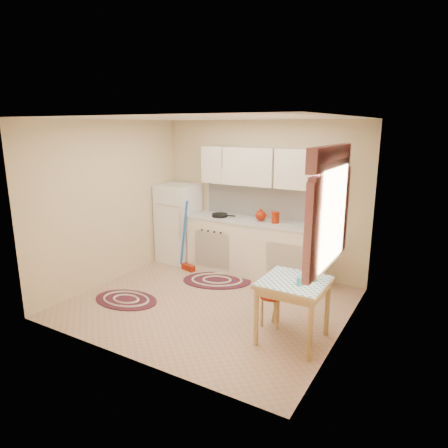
{
  "coord_description": "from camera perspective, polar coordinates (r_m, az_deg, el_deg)",
  "views": [
    {
      "loc": [
        2.77,
        -4.35,
        2.4
      ],
      "look_at": [
        0.08,
        0.25,
        1.09
      ],
      "focal_mm": 32.0,
      "sensor_mm": 36.0,
      "label": 1
    }
  ],
  "objects": [
    {
      "name": "room_shell",
      "position": [
        5.35,
        0.62,
        5.16
      ],
      "size": [
        3.64,
        3.6,
        2.52
      ],
      "color": "tan",
      "rests_on": "ground"
    },
    {
      "name": "fridge",
      "position": [
        7.22,
        -6.52,
        0.11
      ],
      "size": [
        0.65,
        0.6,
        1.4
      ],
      "primitive_type": "cube",
      "color": "white",
      "rests_on": "ground"
    },
    {
      "name": "broom",
      "position": [
        6.72,
        -5.23,
        -1.79
      ],
      "size": [
        0.3,
        0.18,
        1.2
      ],
      "primitive_type": null,
      "rotation": [
        0.0,
        0.0,
        -0.24
      ],
      "color": "blue",
      "rests_on": "ground"
    },
    {
      "name": "base_cabinets",
      "position": [
        6.58,
        4.26,
        -3.55
      ],
      "size": [
        2.25,
        0.6,
        0.88
      ],
      "primitive_type": "cube",
      "color": "white",
      "rests_on": "ground"
    },
    {
      "name": "countertop",
      "position": [
        6.46,
        4.34,
        0.35
      ],
      "size": [
        2.27,
        0.62,
        0.04
      ],
      "primitive_type": "cube",
      "color": "beige",
      "rests_on": "base_cabinets"
    },
    {
      "name": "frying_pan",
      "position": [
        6.69,
        -0.62,
        1.26
      ],
      "size": [
        0.32,
        0.32,
        0.05
      ],
      "primitive_type": "cylinder",
      "rotation": [
        0.0,
        0.0,
        0.23
      ],
      "color": "black",
      "rests_on": "countertop"
    },
    {
      "name": "red_kettle",
      "position": [
        6.38,
        5.28,
        1.23
      ],
      "size": [
        0.25,
        0.24,
        0.19
      ],
      "primitive_type": null,
      "rotation": [
        0.0,
        0.0,
        -0.43
      ],
      "color": "maroon",
      "rests_on": "countertop"
    },
    {
      "name": "red_canister",
      "position": [
        6.29,
        7.34,
        0.84
      ],
      "size": [
        0.15,
        0.15,
        0.16
      ],
      "primitive_type": "cylinder",
      "rotation": [
        0.0,
        0.0,
        -0.31
      ],
      "color": "maroon",
      "rests_on": "countertop"
    },
    {
      "name": "table",
      "position": [
        4.71,
        9.78,
        -12.09
      ],
      "size": [
        0.72,
        0.72,
        0.72
      ],
      "primitive_type": "cube",
      "color": "tan",
      "rests_on": "ground"
    },
    {
      "name": "stool",
      "position": [
        5.02,
        6.73,
        -12.15
      ],
      "size": [
        0.3,
        0.3,
        0.42
      ],
      "primitive_type": "cylinder",
      "rotation": [
        0.0,
        0.0,
        -0.05
      ],
      "color": "maroon",
      "rests_on": "ground"
    },
    {
      "name": "coffee_pot",
      "position": [
        4.57,
        12.68,
        -6.15
      ],
      "size": [
        0.15,
        0.13,
        0.3
      ],
      "primitive_type": null,
      "rotation": [
        0.0,
        0.0,
        0.0
      ],
      "color": "teal",
      "rests_on": "table"
    },
    {
      "name": "mug",
      "position": [
        4.43,
        10.81,
        -8.07
      ],
      "size": [
        0.1,
        0.1,
        0.1
      ],
      "primitive_type": "cylinder",
      "rotation": [
        0.0,
        0.0,
        -0.37
      ],
      "color": "teal",
      "rests_on": "table"
    },
    {
      "name": "rug_center",
      "position": [
        6.42,
        -1.02,
        -8.06
      ],
      "size": [
        1.29,
        1.09,
        0.02
      ],
      "primitive_type": null,
      "rotation": [
        0.0,
        0.0,
        0.4
      ],
      "color": "maroon",
      "rests_on": "ground"
    },
    {
      "name": "rug_left",
      "position": [
        5.92,
        -13.81,
        -10.46
      ],
      "size": [
        1.01,
        0.72,
        0.02
      ],
      "primitive_type": null,
      "rotation": [
        0.0,
        0.0,
        0.09
      ],
      "color": "maroon",
      "rests_on": "ground"
    }
  ]
}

